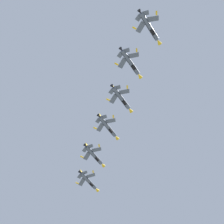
# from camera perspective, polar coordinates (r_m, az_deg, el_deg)

# --- Properties ---
(fighter_jet_lead) EXTENTS (12.08, 13.07, 4.72)m
(fighter_jet_lead) POSITION_cam_1_polar(r_m,az_deg,el_deg) (203.94, -3.19, -9.37)
(fighter_jet_lead) COLOR #4C5666
(fighter_jet_left_wing) EXTENTS (12.17, 13.07, 4.38)m
(fighter_jet_left_wing) POSITION_cam_1_polar(r_m,az_deg,el_deg) (190.54, -2.43, -5.92)
(fighter_jet_left_wing) COLOR #4C5666
(fighter_jet_right_wing) EXTENTS (12.19, 13.07, 4.38)m
(fighter_jet_right_wing) POSITION_cam_1_polar(r_m,az_deg,el_deg) (180.76, -0.55, -2.05)
(fighter_jet_right_wing) COLOR #4C5666
(fighter_jet_left_outer) EXTENTS (12.18, 13.07, 4.38)m
(fighter_jet_left_outer) POSITION_cam_1_polar(r_m,az_deg,el_deg) (172.62, 1.30, 1.85)
(fighter_jet_left_outer) COLOR #4C5666
(fighter_jet_right_outer) EXTENTS (12.16, 13.07, 4.43)m
(fighter_jet_right_outer) POSITION_cam_1_polar(r_m,az_deg,el_deg) (164.74, 2.54, 6.69)
(fighter_jet_right_outer) COLOR #4C5666
(fighter_jet_trail_slot) EXTENTS (12.19, 13.07, 4.38)m
(fighter_jet_trail_slot) POSITION_cam_1_polar(r_m,az_deg,el_deg) (155.31, 5.12, 11.41)
(fighter_jet_trail_slot) COLOR #4C5666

